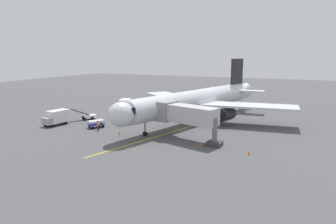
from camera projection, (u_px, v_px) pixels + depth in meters
ground_plane at (207, 121)px, 59.19m from camera, size 220.00×220.00×0.00m
apron_lead_in_line at (184, 129)px, 52.91m from camera, size 10.95×38.60×0.01m
airplane at (197, 100)px, 57.73m from camera, size 33.53×39.67×11.50m
jet_bridge at (183, 114)px, 45.91m from camera, size 11.45×5.58×5.40m
ground_crew_marshaller at (98, 125)px, 51.37m from camera, size 0.45×0.47×1.71m
ground_crew_wing_walker at (151, 113)px, 62.57m from camera, size 0.43×0.29×1.71m
ground_crew_loader at (132, 119)px, 56.72m from camera, size 0.47×0.44×1.71m
baggage_cart_near_nose at (96, 124)px, 53.46m from camera, size 2.45×2.95×1.27m
belt_loader_portside at (88, 116)px, 59.98m from camera, size 4.01×4.15×2.32m
box_truck_starboard_side at (56, 117)px, 55.35m from camera, size 2.60×4.84×2.62m
box_truck_rear_apron at (124, 105)px, 68.58m from camera, size 2.83×4.90×2.62m
safety_cone_nose_left at (201, 144)px, 42.89m from camera, size 0.32×0.32×0.55m
safety_cone_nose_right at (119, 133)px, 48.82m from camera, size 0.32×0.32×0.55m
safety_cone_wing_port at (249, 153)px, 39.20m from camera, size 0.32×0.32×0.55m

